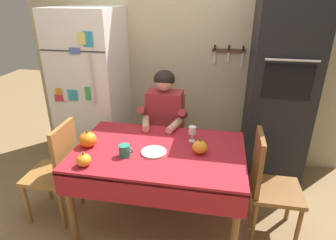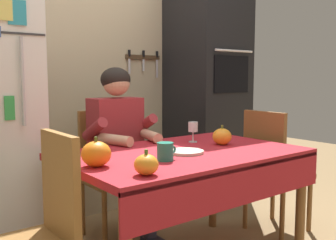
{
  "view_description": "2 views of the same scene",
  "coord_description": "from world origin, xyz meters",
  "px_view_note": "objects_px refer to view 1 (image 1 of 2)",
  "views": [
    {
      "loc": [
        0.45,
        -1.92,
        1.92
      ],
      "look_at": [
        0.04,
        0.27,
        0.94
      ],
      "focal_mm": 30.68,
      "sensor_mm": 36.0,
      "label": 1
    },
    {
      "loc": [
        -1.47,
        -1.65,
        1.18
      ],
      "look_at": [
        -0.01,
        0.23,
        0.91
      ],
      "focal_mm": 41.66,
      "sensor_mm": 36.0,
      "label": 2
    }
  ],
  "objects_px": {
    "wall_oven": "(280,88)",
    "coffee_mug": "(125,151)",
    "pumpkin_large": "(88,139)",
    "serving_tray": "(154,152)",
    "chair_right_side": "(268,182)",
    "pumpkin_small": "(84,160)",
    "wine_glass": "(192,131)",
    "refrigerator": "(93,92)",
    "chair_left_side": "(57,168)",
    "chair_behind_person": "(167,133)",
    "seated_person": "(163,121)",
    "dining_table": "(159,159)",
    "pumpkin_medium": "(200,147)"
  },
  "relations": [
    {
      "from": "seated_person",
      "to": "pumpkin_medium",
      "type": "relative_size",
      "value": 9.63
    },
    {
      "from": "refrigerator",
      "to": "wall_oven",
      "type": "bearing_deg",
      "value": 1.14
    },
    {
      "from": "chair_behind_person",
      "to": "wine_glass",
      "type": "relative_size",
      "value": 6.71
    },
    {
      "from": "chair_left_side",
      "to": "wine_glass",
      "type": "relative_size",
      "value": 6.71
    },
    {
      "from": "coffee_mug",
      "to": "wall_oven",
      "type": "bearing_deg",
      "value": 39.06
    },
    {
      "from": "wine_glass",
      "to": "pumpkin_small",
      "type": "xyz_separation_m",
      "value": [
        -0.75,
        -0.54,
        -0.05
      ]
    },
    {
      "from": "wine_glass",
      "to": "coffee_mug",
      "type": "bearing_deg",
      "value": -145.22
    },
    {
      "from": "wall_oven",
      "to": "wine_glass",
      "type": "bearing_deg",
      "value": -138.51
    },
    {
      "from": "wall_oven",
      "to": "seated_person",
      "type": "height_order",
      "value": "wall_oven"
    },
    {
      "from": "pumpkin_large",
      "to": "chair_behind_person",
      "type": "bearing_deg",
      "value": 57.84
    },
    {
      "from": "wall_oven",
      "to": "coffee_mug",
      "type": "height_order",
      "value": "wall_oven"
    },
    {
      "from": "dining_table",
      "to": "seated_person",
      "type": "relative_size",
      "value": 1.12
    },
    {
      "from": "chair_behind_person",
      "to": "pumpkin_small",
      "type": "relative_size",
      "value": 7.96
    },
    {
      "from": "wine_glass",
      "to": "serving_tray",
      "type": "xyz_separation_m",
      "value": [
        -0.28,
        -0.26,
        -0.09
      ]
    },
    {
      "from": "chair_behind_person",
      "to": "seated_person",
      "type": "height_order",
      "value": "seated_person"
    },
    {
      "from": "coffee_mug",
      "to": "seated_person",
      "type": "bearing_deg",
      "value": 77.24
    },
    {
      "from": "dining_table",
      "to": "chair_behind_person",
      "type": "distance_m",
      "value": 0.81
    },
    {
      "from": "refrigerator",
      "to": "chair_right_side",
      "type": "bearing_deg",
      "value": -24.07
    },
    {
      "from": "chair_behind_person",
      "to": "chair_left_side",
      "type": "bearing_deg",
      "value": -133.57
    },
    {
      "from": "chair_left_side",
      "to": "pumpkin_medium",
      "type": "height_order",
      "value": "chair_left_side"
    },
    {
      "from": "chair_behind_person",
      "to": "coffee_mug",
      "type": "relative_size",
      "value": 8.12
    },
    {
      "from": "dining_table",
      "to": "coffee_mug",
      "type": "xyz_separation_m",
      "value": [
        -0.24,
        -0.13,
        0.13
      ]
    },
    {
      "from": "dining_table",
      "to": "coffee_mug",
      "type": "distance_m",
      "value": 0.31
    },
    {
      "from": "wall_oven",
      "to": "serving_tray",
      "type": "height_order",
      "value": "wall_oven"
    },
    {
      "from": "seated_person",
      "to": "coffee_mug",
      "type": "height_order",
      "value": "seated_person"
    },
    {
      "from": "wall_oven",
      "to": "pumpkin_medium",
      "type": "height_order",
      "value": "wall_oven"
    },
    {
      "from": "coffee_mug",
      "to": "dining_table",
      "type": "bearing_deg",
      "value": 27.6
    },
    {
      "from": "pumpkin_medium",
      "to": "coffee_mug",
      "type": "bearing_deg",
      "value": -165.01
    },
    {
      "from": "chair_right_side",
      "to": "coffee_mug",
      "type": "relative_size",
      "value": 8.12
    },
    {
      "from": "pumpkin_large",
      "to": "pumpkin_medium",
      "type": "xyz_separation_m",
      "value": [
        0.93,
        0.06,
        -0.01
      ]
    },
    {
      "from": "chair_left_side",
      "to": "serving_tray",
      "type": "height_order",
      "value": "chair_left_side"
    },
    {
      "from": "refrigerator",
      "to": "pumpkin_small",
      "type": "height_order",
      "value": "refrigerator"
    },
    {
      "from": "dining_table",
      "to": "pumpkin_small",
      "type": "distance_m",
      "value": 0.61
    },
    {
      "from": "dining_table",
      "to": "chair_behind_person",
      "type": "height_order",
      "value": "chair_behind_person"
    },
    {
      "from": "coffee_mug",
      "to": "pumpkin_large",
      "type": "distance_m",
      "value": 0.37
    },
    {
      "from": "chair_left_side",
      "to": "serving_tray",
      "type": "xyz_separation_m",
      "value": [
        0.87,
        0.03,
        0.24
      ]
    },
    {
      "from": "wall_oven",
      "to": "chair_behind_person",
      "type": "xyz_separation_m",
      "value": [
        -1.13,
        -0.13,
        -0.54
      ]
    },
    {
      "from": "refrigerator",
      "to": "pumpkin_medium",
      "type": "relative_size",
      "value": 13.92
    },
    {
      "from": "wine_glass",
      "to": "seated_person",
      "type": "bearing_deg",
      "value": 130.7
    },
    {
      "from": "coffee_mug",
      "to": "chair_behind_person",
      "type": "bearing_deg",
      "value": 79.8
    },
    {
      "from": "pumpkin_small",
      "to": "wine_glass",
      "type": "bearing_deg",
      "value": 35.51
    },
    {
      "from": "serving_tray",
      "to": "chair_left_side",
      "type": "bearing_deg",
      "value": -178.09
    },
    {
      "from": "wall_oven",
      "to": "wine_glass",
      "type": "height_order",
      "value": "wall_oven"
    },
    {
      "from": "serving_tray",
      "to": "chair_right_side",
      "type": "bearing_deg",
      "value": 6.05
    },
    {
      "from": "dining_table",
      "to": "pumpkin_large",
      "type": "distance_m",
      "value": 0.62
    },
    {
      "from": "coffee_mug",
      "to": "pumpkin_large",
      "type": "relative_size",
      "value": 0.78
    },
    {
      "from": "chair_behind_person",
      "to": "pumpkin_large",
      "type": "distance_m",
      "value": 1.02
    },
    {
      "from": "wine_glass",
      "to": "wall_oven",
      "type": "bearing_deg",
      "value": 41.49
    },
    {
      "from": "refrigerator",
      "to": "serving_tray",
      "type": "relative_size",
      "value": 8.74
    },
    {
      "from": "seated_person",
      "to": "wine_glass",
      "type": "relative_size",
      "value": 8.99
    }
  ]
}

